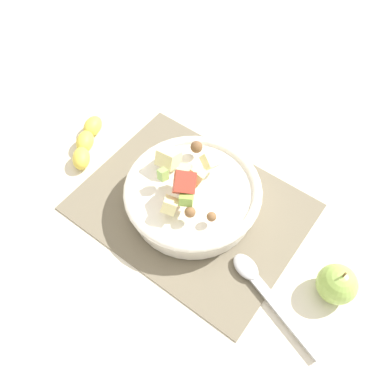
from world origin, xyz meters
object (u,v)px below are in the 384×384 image
serving_spoon (262,287)px  whole_apple (337,284)px  banana_whole (86,142)px  salad_bowl (192,193)px

serving_spoon → whole_apple: whole_apple is taller
serving_spoon → whole_apple: 0.12m
whole_apple → banana_whole: size_ratio=0.56×
whole_apple → banana_whole: bearing=1.8°
salad_bowl → banana_whole: size_ratio=1.81×
serving_spoon → whole_apple: size_ratio=2.62×
serving_spoon → whole_apple: (-0.10, -0.07, 0.02)m
salad_bowl → banana_whole: bearing=3.3°
salad_bowl → whole_apple: bearing=-179.5°
banana_whole → whole_apple: bearing=-178.2°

